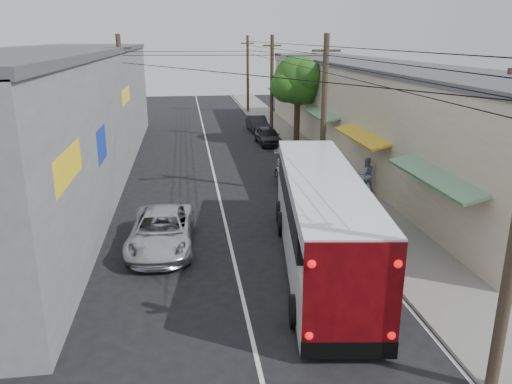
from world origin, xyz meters
The scene contains 13 objects.
ground centered at (0.00, 0.00, 0.00)m, with size 120.00×120.00×0.00m, color black.
sidewalk centered at (6.50, 20.00, 0.06)m, with size 3.00×80.00×0.12m, color slate.
building_right centered at (10.99, 22.00, 3.15)m, with size 7.09×40.00×6.25m.
building_left centered at (-8.50, 18.00, 3.65)m, with size 7.20×36.00×7.25m.
utility_poles centered at (3.13, 20.33, 4.13)m, with size 11.80×45.28×8.00m.
street_tree centered at (6.87, 26.02, 4.67)m, with size 4.40×4.00×6.60m.
coach_bus centered at (3.01, 5.16, 1.74)m, with size 3.95×11.85×3.36m.
jeepney centered at (-2.63, 7.32, 0.71)m, with size 2.37×5.14×1.43m, color silver.
parked_suv centered at (4.60, 13.57, 0.87)m, with size 2.43×5.98×1.73m, color #9998A0.
parked_car_mid centered at (4.60, 26.00, 0.67)m, with size 1.57×3.91×1.33m, color #222227.
parked_car_far centered at (4.60, 31.63, 0.66)m, with size 1.41×4.03×1.33m, color black.
pedestrian_near centered at (6.26, 12.50, 0.93)m, with size 0.59×0.39×1.62m, color pink.
pedestrian_far centered at (7.60, 13.06, 1.01)m, with size 0.87×0.67×1.78m, color #87A7C5.
Camera 1 is at (-1.54, -10.81, 7.81)m, focal length 35.00 mm.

